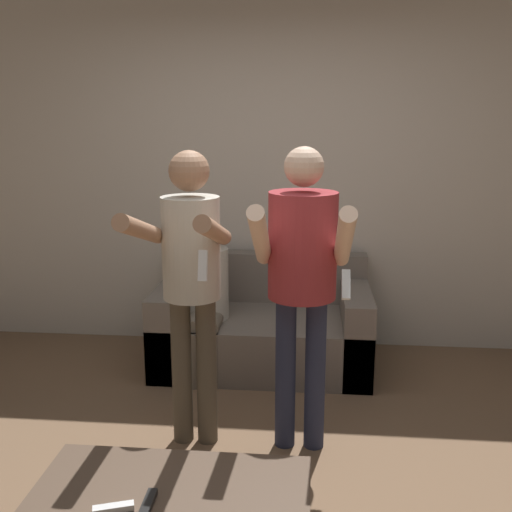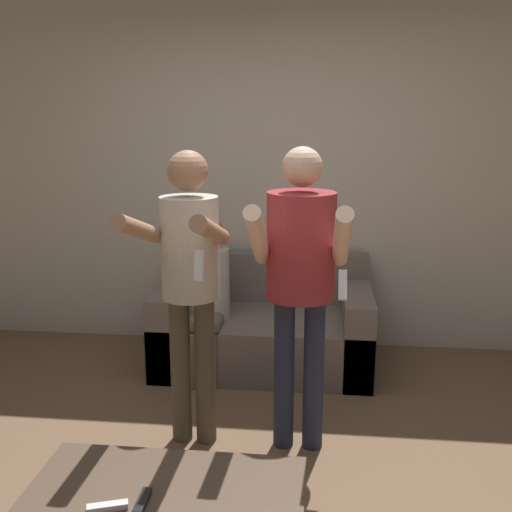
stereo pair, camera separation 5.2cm
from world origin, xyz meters
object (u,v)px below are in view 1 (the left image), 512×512
couch (263,329)px  remote_far (148,503)px  remote_near (113,508)px  coffee_table (170,500)px  person_standing_right (302,266)px  person_standing_left (191,269)px  person_seated (206,291)px

couch → remote_far: bearing=-96.6°
couch → remote_near: bearing=-99.5°
coffee_table → remote_far: size_ratio=7.22×
person_standing_right → remote_near: bearing=-121.0°
coffee_table → person_standing_right: bearing=63.7°
person_standing_left → person_seated: size_ratio=1.45×
remote_near → person_standing_right: bearing=59.0°
remote_far → person_standing_right: bearing=62.8°
person_standing_right → remote_far: person_standing_right is taller
coffee_table → remote_near: bearing=-145.4°
person_standing_right → person_seated: 1.23m
person_standing_right → person_seated: size_ratio=1.46×
person_standing_right → coffee_table: (-0.48, -0.98, -0.70)m
person_standing_right → coffee_table: size_ratio=1.50×
couch → person_seated: 0.54m
person_standing_right → remote_near: size_ratio=10.61×
remote_near → remote_far: (0.12, 0.04, 0.00)m
couch → coffee_table: couch is taller
person_standing_right → coffee_table: person_standing_right is taller
person_standing_left → person_standing_right: person_standing_right is taller
coffee_table → remote_near: (-0.18, -0.12, 0.04)m
couch → remote_far: (-0.25, -2.19, 0.11)m
person_seated → coffee_table: (0.19, -1.91, -0.27)m
remote_near → remote_far: bearing=19.7°
couch → remote_far: couch is taller
person_standing_right → remote_far: size_ratio=10.83×
person_standing_left → coffee_table: person_standing_left is taller
remote_far → remote_near: bearing=-160.3°
remote_near → remote_far: size_ratio=1.02×
person_standing_left → remote_near: (-0.08, -1.09, -0.63)m
person_standing_left → couch: bearing=75.8°
couch → coffee_table: 2.12m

